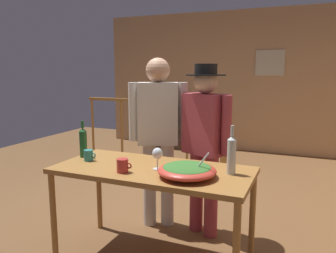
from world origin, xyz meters
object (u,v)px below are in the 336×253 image
object	(u,v)px
framed_picture	(270,63)
wine_bottle_clear	(232,154)
mug_teal	(89,155)
tv_console	(176,137)
stair_railing	(178,122)
flat_screen_tv	(175,115)
person_standing_right	(205,136)
wine_glass	(157,154)
wine_bottle_green	(83,142)
salad_bowl	(187,170)
serving_table	(153,177)
person_standing_left	(158,128)
mug_red	(123,166)

from	to	relation	value
framed_picture	wine_bottle_clear	distance (m)	4.21
wine_bottle_clear	mug_teal	xyz separation A→B (m)	(-1.22, -0.11, -0.11)
mug_teal	framed_picture	bearing A→B (deg)	76.73
wine_bottle_clear	tv_console	bearing A→B (deg)	117.18
stair_railing	tv_console	xyz separation A→B (m)	(-0.41, 0.94, -0.47)
flat_screen_tv	person_standing_right	bearing A→B (deg)	-63.93
wine_glass	wine_bottle_green	xyz separation A→B (m)	(-0.77, 0.09, 0.02)
wine_bottle_clear	person_standing_right	world-z (taller)	person_standing_right
salad_bowl	wine_bottle_green	size ratio (longest dim) A/B	1.32
stair_railing	wine_glass	world-z (taller)	stair_railing
flat_screen_tv	wine_bottle_clear	size ratio (longest dim) A/B	1.60
serving_table	person_standing_left	xyz separation A→B (m)	(-0.24, 0.63, 0.28)
salad_bowl	wine_glass	size ratio (longest dim) A/B	2.49
person_standing_right	person_standing_left	bearing A→B (deg)	22.23
flat_screen_tv	wine_bottle_green	xyz separation A→B (m)	(0.64, -3.83, 0.25)
wine_glass	person_standing_right	bearing A→B (deg)	73.88
serving_table	mug_red	bearing A→B (deg)	-129.59
flat_screen_tv	salad_bowl	world-z (taller)	salad_bowl
serving_table	mug_red	size ratio (longest dim) A/B	12.57
serving_table	wine_glass	size ratio (longest dim) A/B	9.07
wine_bottle_clear	person_standing_left	bearing A→B (deg)	147.52
person_standing_right	flat_screen_tv	bearing A→B (deg)	-41.70
person_standing_left	tv_console	bearing A→B (deg)	-93.47
flat_screen_tv	salad_bowl	bearing A→B (deg)	-67.12
salad_bowl	person_standing_right	size ratio (longest dim) A/B	0.27
wine_bottle_green	mug_teal	size ratio (longest dim) A/B	2.87
tv_console	person_standing_left	xyz separation A→B (m)	(1.12, -3.30, 0.79)
stair_railing	serving_table	distance (m)	3.14
framed_picture	person_standing_left	bearing A→B (deg)	-100.05
wine_bottle_green	person_standing_right	bearing A→B (deg)	30.18
wine_bottle_clear	person_standing_left	distance (m)	1.01
salad_bowl	wine_bottle_clear	size ratio (longest dim) A/B	1.17
wine_bottle_clear	stair_railing	bearing A→B (deg)	118.26
stair_railing	mug_red	size ratio (longest dim) A/B	21.26
stair_railing	flat_screen_tv	size ratio (longest dim) A/B	4.49
flat_screen_tv	salad_bowl	xyz separation A→B (m)	(1.69, -4.01, 0.16)
salad_bowl	mug_teal	distance (m)	0.94
stair_railing	tv_console	bearing A→B (deg)	113.71
person_standing_left	wine_glass	bearing A→B (deg)	91.92
stair_railing	serving_table	world-z (taller)	stair_railing
stair_railing	mug_teal	world-z (taller)	stair_railing
mug_teal	stair_railing	bearing A→B (deg)	96.54
framed_picture	salad_bowl	world-z (taller)	framed_picture
framed_picture	stair_railing	bearing A→B (deg)	-137.48
person_standing_left	serving_table	bearing A→B (deg)	88.59
serving_table	mug_teal	size ratio (longest dim) A/B	13.79
mug_teal	person_standing_left	world-z (taller)	person_standing_left
person_standing_left	stair_railing	bearing A→B (deg)	-95.53
mug_red	person_standing_left	xyz separation A→B (m)	(-0.08, 0.82, 0.15)
serving_table	salad_bowl	distance (m)	0.37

